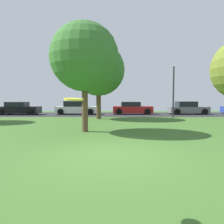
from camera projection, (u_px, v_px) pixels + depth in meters
ground_plane at (112, 155)px, 6.06m from camera, size 44.00×44.00×0.00m
road_strip at (112, 114)px, 22.02m from camera, size 44.00×6.40×0.01m
oak_tree_left at (98, 70)px, 16.94m from camera, size 4.34×4.34×6.26m
oak_tree_right at (84, 57)px, 10.24m from camera, size 3.45×3.45×5.48m
frisbee_disc at (74, 99)px, 2.87m from camera, size 0.38×0.38×0.05m
parked_car_black at (19, 109)px, 21.69m from camera, size 4.22×1.97×1.34m
parked_car_white at (76, 108)px, 22.16m from camera, size 4.42×1.98×1.43m
parked_car_red at (132, 108)px, 22.28m from camera, size 4.23×1.94×1.35m
parked_car_grey at (187, 108)px, 22.30m from camera, size 4.10×2.09×1.39m
street_lamp_post at (173, 92)px, 18.09m from camera, size 0.14×0.14×4.50m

